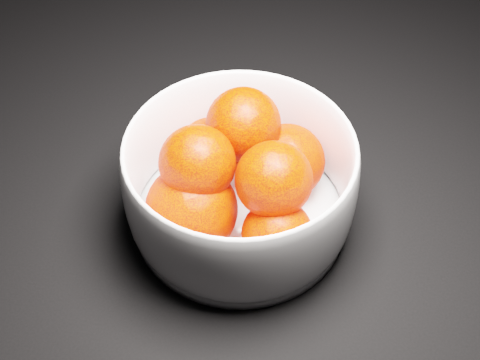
{
  "coord_description": "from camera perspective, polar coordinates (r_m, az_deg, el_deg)",
  "views": [
    {
      "loc": [
        0.29,
        -0.54,
        0.47
      ],
      "look_at": [
        0.25,
        -0.17,
        0.05
      ],
      "focal_mm": 50.0,
      "sensor_mm": 36.0,
      "label": 1
    }
  ],
  "objects": [
    {
      "name": "ground",
      "position": [
        0.77,
        -17.63,
        7.84
      ],
      "size": [
        3.0,
        3.0,
        0.0
      ],
      "primitive_type": "cube",
      "color": "black",
      "rests_on": "ground"
    },
    {
      "name": "bowl",
      "position": [
        0.57,
        0.0,
        -0.33
      ],
      "size": [
        0.2,
        0.2,
        0.1
      ],
      "rotation": [
        0.0,
        0.0,
        -0.07
      ],
      "color": "white",
      "rests_on": "ground"
    },
    {
      "name": "orange_pile",
      "position": [
        0.56,
        -0.37,
        0.36
      ],
      "size": [
        0.15,
        0.15,
        0.11
      ],
      "color": "red",
      "rests_on": "bowl"
    }
  ]
}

